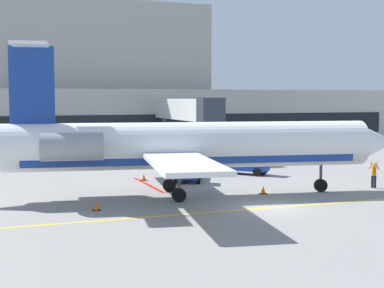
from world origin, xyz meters
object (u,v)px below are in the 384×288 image
baggage_tug (145,152)px  marshaller (374,174)px  belt_loader (188,170)px  fuel_tank (201,143)px  regional_jet (183,146)px  pushback_tractor (250,164)px

baggage_tug → marshaller: 25.41m
belt_loader → baggage_tug: bearing=87.2°
baggage_tug → fuel_tank: 9.03m
belt_loader → fuel_tank: (8.71, 19.42, 0.48)m
baggage_tug → belt_loader: 15.21m
fuel_tank → baggage_tug: bearing=-152.0°
regional_jet → marshaller: 14.58m
belt_loader → marshaller: belt_loader is taller
baggage_tug → marshaller: size_ratio=1.81×
regional_jet → fuel_tank: 28.14m
marshaller → regional_jet: bearing=173.9°
belt_loader → marshaller: bearing=-33.8°
marshaller → baggage_tug: bearing=115.3°
regional_jet → marshaller: regional_jet is taller
regional_jet → pushback_tractor: size_ratio=7.80×
baggage_tug → fuel_tank: size_ratio=0.48×
belt_loader → marshaller: size_ratio=2.24×
baggage_tug → pushback_tractor: baggage_tug is taller
regional_jet → belt_loader: regional_jet is taller
pushback_tractor → belt_loader: pushback_tractor is taller
baggage_tug → belt_loader: bearing=-92.8°
fuel_tank → marshaller: bearing=-83.9°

